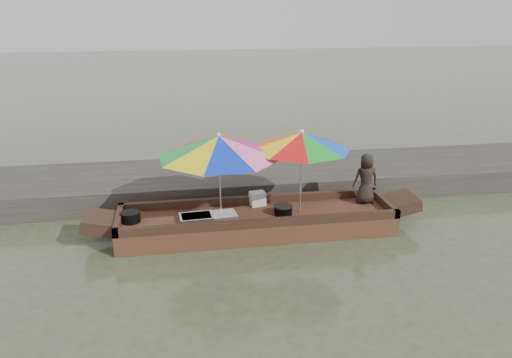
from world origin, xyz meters
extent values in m
plane|color=#3E472C|center=(0.00, 0.00, 0.00)|extent=(80.00, 80.00, 0.00)
cube|color=#2D2B26|center=(0.00, 2.20, 0.25)|extent=(22.00, 2.20, 0.50)
cube|color=#41271B|center=(0.00, 0.00, 0.17)|extent=(4.98, 1.20, 0.35)
cylinder|color=black|center=(-2.24, 0.05, 0.44)|extent=(0.34, 0.34, 0.18)
cube|color=silver|center=(-1.10, -0.07, 0.39)|extent=(0.61, 0.45, 0.09)
cube|color=silver|center=(-0.67, 0.00, 0.38)|extent=(0.63, 0.47, 0.06)
cylinder|color=black|center=(0.47, -0.07, 0.43)|extent=(0.32, 0.32, 0.15)
cube|color=silver|center=(0.09, 0.45, 0.48)|extent=(0.31, 0.26, 0.26)
imported|color=black|center=(2.14, 0.24, 0.84)|extent=(0.48, 0.32, 0.98)
camera|label=1|loc=(-1.38, -8.22, 3.95)|focal=35.00mm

